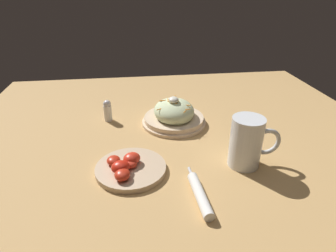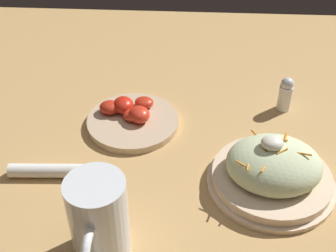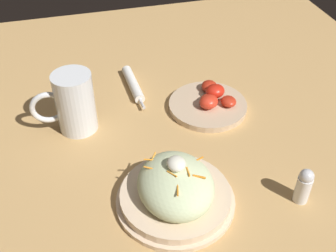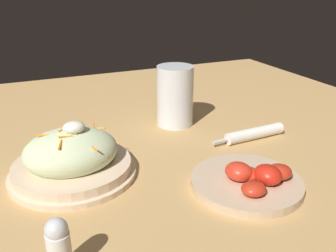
% 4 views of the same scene
% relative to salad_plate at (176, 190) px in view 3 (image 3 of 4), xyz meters
% --- Properties ---
extents(ground_plane, '(1.43, 1.43, 0.00)m').
position_rel_salad_plate_xyz_m(ground_plane, '(-0.16, 0.01, -0.03)').
color(ground_plane, tan).
extents(salad_plate, '(0.23, 0.23, 0.10)m').
position_rel_salad_plate_xyz_m(salad_plate, '(0.00, 0.00, 0.00)').
color(salad_plate, beige).
rests_on(salad_plate, ground_plane).
extents(beer_mug, '(0.09, 0.14, 0.14)m').
position_rel_salad_plate_xyz_m(beer_mug, '(-0.27, -0.16, 0.03)').
color(beer_mug, white).
rests_on(beer_mug, ground_plane).
extents(napkin_roll, '(0.18, 0.03, 0.03)m').
position_rel_salad_plate_xyz_m(napkin_roll, '(-0.39, -0.00, -0.02)').
color(napkin_roll, white).
rests_on(napkin_roll, ground_plane).
extents(tomato_plate, '(0.19, 0.19, 0.05)m').
position_rel_salad_plate_xyz_m(tomato_plate, '(-0.27, 0.16, -0.02)').
color(tomato_plate, '#D1B28E').
rests_on(tomato_plate, ground_plane).
extents(salt_shaker, '(0.03, 0.03, 0.08)m').
position_rel_salad_plate_xyz_m(salt_shaker, '(0.06, 0.23, 0.01)').
color(salt_shaker, white).
rests_on(salt_shaker, ground_plane).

